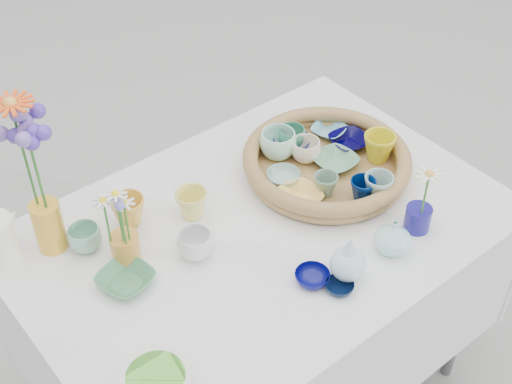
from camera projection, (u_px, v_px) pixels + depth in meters
wicker_tray at (326, 163)px, 2.00m from camera, size 0.47×0.47×0.08m
tray_ceramic_0 at (292, 143)px, 2.07m from camera, size 0.14×0.14×0.03m
tray_ceramic_1 at (349, 141)px, 2.09m from camera, size 0.13×0.13×0.03m
tray_ceramic_2 at (379, 148)px, 2.02m from camera, size 0.11×0.11×0.08m
tray_ceramic_3 at (336, 161)px, 2.01m from camera, size 0.12×0.12×0.03m
tray_ceramic_4 at (326, 185)px, 1.91m from camera, size 0.08×0.08×0.06m
tray_ceramic_5 at (283, 177)px, 1.96m from camera, size 0.11×0.11×0.03m
tray_ceramic_6 at (278, 144)px, 2.03m from camera, size 0.13×0.13×0.08m
tray_ceramic_7 at (306, 150)px, 2.02m from camera, size 0.10×0.10×0.07m
tray_ceramic_8 at (329, 130)px, 2.13m from camera, size 0.12×0.12×0.02m
tray_ceramic_9 at (362, 190)px, 1.90m from camera, size 0.09×0.09×0.06m
tray_ceramic_10 at (299, 197)px, 1.90m from camera, size 0.12×0.12×0.03m
tray_ceramic_11 at (378, 187)px, 1.90m from camera, size 0.10×0.10×0.07m
tray_ceramic_12 at (292, 138)px, 2.07m from camera, size 0.10×0.10×0.06m
loose_ceramic_0 at (128, 211)px, 1.85m from camera, size 0.09×0.09×0.08m
loose_ceramic_1 at (192, 204)px, 1.87m from camera, size 0.10×0.10×0.08m
loose_ceramic_2 at (126, 280)px, 1.70m from camera, size 0.16×0.16×0.03m
loose_ceramic_3 at (195, 245)px, 1.76m from camera, size 0.11×0.11×0.07m
loose_ceramic_4 at (312, 277)px, 1.71m from camera, size 0.11×0.11×0.03m
loose_ceramic_5 at (85, 239)px, 1.78m from camera, size 0.10×0.10×0.07m
loose_ceramic_6 at (339, 287)px, 1.69m from camera, size 0.08×0.08×0.02m
bud_vase_paleblue at (349, 257)px, 1.69m from camera, size 0.11×0.11×0.14m
bud_vase_seafoam at (393, 236)px, 1.77m from camera, size 0.11×0.11×0.10m
bud_vase_cobalt at (418, 218)px, 1.84m from camera, size 0.09×0.09×0.07m
single_daisy at (425, 194)px, 1.76m from camera, size 0.09×0.09×0.15m
tall_vase_yellow at (49, 226)px, 1.76m from camera, size 0.09×0.09×0.14m
gerbera at (25, 156)px, 1.62m from camera, size 0.13×0.13×0.31m
hydrangea at (36, 170)px, 1.64m from camera, size 0.12×0.12×0.32m
daisy_cup at (125, 248)px, 1.75m from camera, size 0.09×0.09×0.08m
daisy_posy at (116, 216)px, 1.66m from camera, size 0.10×0.10×0.16m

